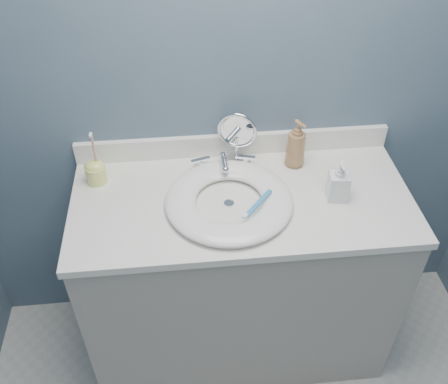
{
  "coord_description": "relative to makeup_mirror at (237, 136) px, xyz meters",
  "views": [
    {
      "loc": [
        -0.2,
        -0.33,
        2.08
      ],
      "look_at": [
        -0.07,
        0.94,
        0.94
      ],
      "focal_mm": 40.0,
      "sensor_mm": 36.0,
      "label": 1
    }
  ],
  "objects": [
    {
      "name": "backsplash",
      "position": [
        -0.01,
        0.05,
        -0.08
      ],
      "size": [
        1.22,
        0.02,
        0.09
      ],
      "primitive_type": "cube",
      "color": "white",
      "rests_on": "countertop"
    },
    {
      "name": "soap_bottle_clear",
      "position": [
        0.33,
        -0.24,
        -0.04
      ],
      "size": [
        0.08,
        0.08,
        0.15
      ],
      "primitive_type": "imported",
      "rotation": [
        0.0,
        0.0,
        -0.12
      ],
      "color": "white",
      "rests_on": "countertop"
    },
    {
      "name": "back_wall",
      "position": [
        -0.01,
        0.06,
        0.2
      ],
      "size": [
        2.2,
        0.02,
        2.4
      ],
      "primitive_type": "cube",
      "color": "#4A5F70",
      "rests_on": "ground"
    },
    {
      "name": "basin",
      "position": [
        -0.06,
        -0.24,
        -0.1
      ],
      "size": [
        0.45,
        0.45,
        0.04
      ],
      "primitive_type": null,
      "color": "white",
      "rests_on": "countertop"
    },
    {
      "name": "countertop",
      "position": [
        -0.01,
        -0.21,
        -0.14
      ],
      "size": [
        1.22,
        0.57,
        0.03
      ],
      "primitive_type": "cube",
      "color": "white",
      "rests_on": "vanity_cabinet"
    },
    {
      "name": "makeup_mirror",
      "position": [
        0.0,
        0.0,
        0.0
      ],
      "size": [
        0.15,
        0.08,
        0.22
      ],
      "rotation": [
        0.0,
        0.0,
        -0.3
      ],
      "color": "silver",
      "rests_on": "countertop"
    },
    {
      "name": "faucet",
      "position": [
        -0.06,
        -0.05,
        -0.09
      ],
      "size": [
        0.25,
        0.13,
        0.07
      ],
      "color": "silver",
      "rests_on": "countertop"
    },
    {
      "name": "toothbrush_holder",
      "position": [
        -0.53,
        -0.07,
        -0.07
      ],
      "size": [
        0.08,
        0.08,
        0.22
      ],
      "rotation": [
        0.0,
        0.0,
        0.24
      ],
      "color": "#ECEF77",
      "rests_on": "countertop"
    },
    {
      "name": "vanity_cabinet",
      "position": [
        -0.01,
        -0.21,
        -0.58
      ],
      "size": [
        1.2,
        0.55,
        0.85
      ],
      "primitive_type": "cube",
      "color": "#A29C94",
      "rests_on": "ground"
    },
    {
      "name": "drain",
      "position": [
        -0.06,
        -0.24,
        -0.12
      ],
      "size": [
        0.04,
        0.04,
        0.01
      ],
      "primitive_type": "cylinder",
      "color": "silver",
      "rests_on": "countertop"
    },
    {
      "name": "soap_bottle_amber",
      "position": [
        0.22,
        -0.04,
        -0.02
      ],
      "size": [
        0.1,
        0.1,
        0.2
      ],
      "primitive_type": "imported",
      "rotation": [
        0.0,
        0.0,
        0.46
      ],
      "color": "#9F7147",
      "rests_on": "countertop"
    },
    {
      "name": "toothbrush_lying",
      "position": [
        0.04,
        -0.3,
        -0.08
      ],
      "size": [
        0.12,
        0.14,
        0.02
      ],
      "rotation": [
        0.0,
        0.0,
        0.87
      ],
      "color": "#3680C1",
      "rests_on": "basin"
    }
  ]
}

